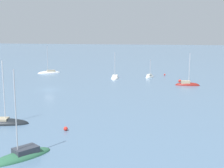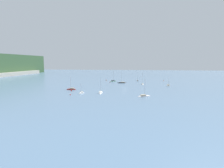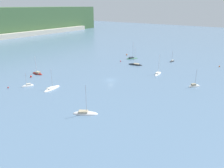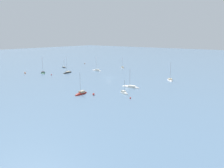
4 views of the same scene
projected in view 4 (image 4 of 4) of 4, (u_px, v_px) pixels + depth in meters
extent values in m
plane|color=slate|center=(109.00, 77.00, 124.81)|extent=(600.00, 600.00, 0.00)
ellipsoid|color=black|center=(64.00, 68.00, 162.37)|extent=(5.24, 1.96, 1.29)
cube|color=beige|center=(64.00, 67.00, 162.51)|extent=(1.94, 1.17, 0.58)
cylinder|color=#B2B2B7|center=(64.00, 63.00, 161.45)|extent=(0.14, 0.14, 6.11)
ellipsoid|color=black|center=(67.00, 73.00, 139.41)|extent=(4.32, 8.80, 1.76)
cube|color=tan|center=(68.00, 72.00, 139.84)|extent=(2.42, 3.35, 0.48)
cylinder|color=silver|center=(67.00, 65.00, 137.86)|extent=(0.14, 0.14, 9.88)
ellipsoid|color=silver|center=(170.00, 80.00, 116.16)|extent=(6.50, 8.21, 1.67)
cube|color=tan|center=(170.00, 79.00, 115.36)|extent=(3.07, 3.42, 0.60)
cylinder|color=#B2B2B7|center=(170.00, 71.00, 115.44)|extent=(0.14, 0.14, 9.31)
ellipsoid|color=#2D6647|center=(43.00, 73.00, 139.37)|extent=(8.03, 6.70, 1.43)
cube|color=#333842|center=(43.00, 72.00, 138.61)|extent=(3.40, 3.15, 0.75)
cylinder|color=#B2B2B7|center=(42.00, 64.00, 138.54)|extent=(0.14, 0.14, 10.28)
ellipsoid|color=white|center=(97.00, 71.00, 148.17)|extent=(7.68, 2.64, 1.53)
cube|color=silver|center=(97.00, 70.00, 147.69)|extent=(2.83, 1.62, 0.69)
cylinder|color=silver|center=(96.00, 63.00, 147.27)|extent=(0.14, 0.14, 9.27)
ellipsoid|color=white|center=(124.00, 94.00, 90.00)|extent=(5.30, 3.36, 1.82)
cube|color=beige|center=(124.00, 91.00, 90.16)|extent=(2.11, 1.74, 0.65)
cylinder|color=#B2B2B7|center=(125.00, 86.00, 89.09)|extent=(0.14, 0.14, 5.42)
ellipsoid|color=maroon|center=(81.00, 94.00, 89.01)|extent=(2.50, 6.90, 1.74)
cube|color=tan|center=(82.00, 92.00, 89.25)|extent=(1.61, 2.53, 0.84)
cylinder|color=silver|center=(80.00, 83.00, 87.70)|extent=(0.14, 0.14, 8.60)
ellipsoid|color=white|center=(122.00, 68.00, 159.32)|extent=(5.25, 4.51, 1.97)
cube|color=tan|center=(123.00, 67.00, 158.71)|extent=(2.22, 2.05, 0.82)
cylinder|color=#B2B2B7|center=(122.00, 63.00, 158.67)|extent=(0.14, 0.14, 7.21)
ellipsoid|color=white|center=(131.00, 87.00, 100.86)|extent=(9.04, 3.41, 1.67)
cube|color=silver|center=(132.00, 86.00, 100.35)|extent=(3.35, 2.02, 0.48)
cylinder|color=#B2B2B7|center=(130.00, 78.00, 100.10)|extent=(0.14, 0.14, 8.05)
sphere|color=red|center=(94.00, 94.00, 87.50)|extent=(0.85, 0.85, 0.85)
sphere|color=orange|center=(85.00, 63.00, 184.92)|extent=(0.65, 0.65, 0.65)
sphere|color=orange|center=(25.00, 73.00, 136.87)|extent=(0.87, 0.87, 0.87)
sphere|color=red|center=(130.00, 98.00, 82.71)|extent=(0.58, 0.58, 0.58)
sphere|color=red|center=(51.00, 75.00, 131.48)|extent=(0.64, 0.64, 0.64)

